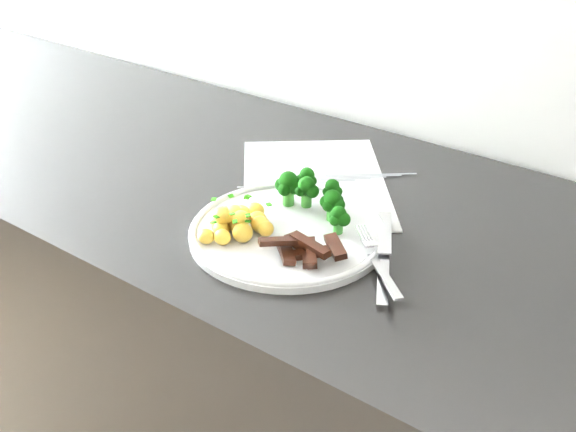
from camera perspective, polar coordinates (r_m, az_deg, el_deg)
counter at (r=1.29m, az=-1.51°, el=-15.23°), size 2.31×0.58×0.87m
recipe_paper at (r=1.04m, az=2.18°, el=2.80°), size 0.35×0.36×0.00m
plate at (r=0.91m, az=0.00°, el=-1.23°), size 0.26×0.26×0.01m
broccoli at (r=0.93m, az=2.09°, el=1.91°), size 0.13×0.08×0.05m
potatoes at (r=0.90m, az=-4.20°, el=-0.47°), size 0.09×0.11×0.04m
beef_strips at (r=0.85m, az=1.38°, el=-2.71°), size 0.11×0.08×0.03m
fork at (r=0.83m, az=7.46°, el=-3.94°), size 0.13×0.12×0.01m
knife at (r=0.85m, az=7.82°, el=-4.10°), size 0.11×0.19×0.02m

